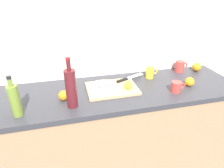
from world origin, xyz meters
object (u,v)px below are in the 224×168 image
at_px(coffee_mug_2, 176,87).
at_px(coffee_mug_0, 180,66).
at_px(chef_knife, 127,79).
at_px(olive_oil_bottle, 15,100).
at_px(fish_fillet, 103,84).
at_px(lemon_0, 128,85).
at_px(wine_bottle, 71,88).
at_px(coffee_mug_1, 150,72).
at_px(cutting_board, 112,88).
at_px(white_plate, 103,87).
at_px(orange_0, 190,82).

bearing_deg(coffee_mug_2, coffee_mug_0, 55.53).
bearing_deg(chef_knife, coffee_mug_2, -61.58).
bearing_deg(olive_oil_bottle, chef_knife, 19.62).
relative_size(fish_fillet, lemon_0, 2.65).
relative_size(lemon_0, coffee_mug_0, 0.53).
relative_size(olive_oil_bottle, coffee_mug_2, 2.38).
relative_size(wine_bottle, coffee_mug_2, 3.06).
bearing_deg(coffee_mug_1, chef_knife, -172.86).
xyz_separation_m(cutting_board, fish_fillet, (-0.07, 0.01, 0.04)).
distance_m(coffee_mug_0, coffee_mug_1, 0.35).
relative_size(fish_fillet, coffee_mug_1, 1.56).
bearing_deg(white_plate, chef_knife, 22.90).
relative_size(lemon_0, orange_0, 0.86).
distance_m(white_plate, olive_oil_bottle, 0.64).
distance_m(wine_bottle, coffee_mug_0, 1.12).
height_order(fish_fillet, orange_0, orange_0).
distance_m(white_plate, coffee_mug_1, 0.48).
height_order(olive_oil_bottle, orange_0, olive_oil_bottle).
height_order(lemon_0, orange_0, lemon_0).
height_order(wine_bottle, orange_0, wine_bottle).
relative_size(wine_bottle, orange_0, 4.70).
xyz_separation_m(cutting_board, white_plate, (-0.07, 0.01, 0.02)).
height_order(olive_oil_bottle, coffee_mug_2, olive_oil_bottle).
bearing_deg(coffee_mug_0, white_plate, -166.57).
bearing_deg(orange_0, coffee_mug_1, 138.00).
bearing_deg(fish_fillet, wine_bottle, -144.61).
xyz_separation_m(white_plate, wine_bottle, (-0.25, -0.18, 0.12)).
relative_size(white_plate, coffee_mug_1, 2.08).
relative_size(cutting_board, coffee_mug_0, 3.25).
relative_size(fish_fillet, olive_oil_bottle, 0.62).
xyz_separation_m(coffee_mug_2, orange_0, (0.16, 0.06, -0.00)).
distance_m(chef_knife, coffee_mug_0, 0.58).
xyz_separation_m(cutting_board, orange_0, (0.64, -0.09, 0.03)).
height_order(cutting_board, white_plate, white_plate).
distance_m(fish_fillet, orange_0, 0.72).
xyz_separation_m(olive_oil_bottle, coffee_mug_0, (1.41, 0.39, -0.06)).
bearing_deg(wine_bottle, coffee_mug_2, 1.03).
height_order(cutting_board, lemon_0, lemon_0).
height_order(wine_bottle, coffee_mug_2, wine_bottle).
xyz_separation_m(lemon_0, wine_bottle, (-0.45, -0.12, 0.09)).
distance_m(olive_oil_bottle, coffee_mug_1, 1.12).
relative_size(chef_knife, coffee_mug_0, 2.24).
height_order(white_plate, olive_oil_bottle, olive_oil_bottle).
height_order(white_plate, coffee_mug_0, coffee_mug_0).
xyz_separation_m(fish_fillet, wine_bottle, (-0.25, -0.18, 0.09)).
xyz_separation_m(white_plate, chef_knife, (0.23, 0.10, 0.00)).
bearing_deg(white_plate, coffee_mug_2, -16.60).
bearing_deg(fish_fillet, olive_oil_bottle, -161.67).
bearing_deg(coffee_mug_0, coffee_mug_1, -169.26).
bearing_deg(wine_bottle, white_plate, 35.39).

